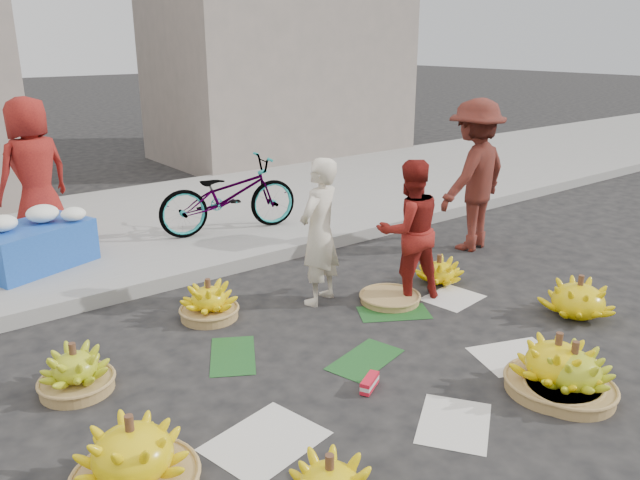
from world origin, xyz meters
TOP-DOWN VIEW (x-y plane):
  - ground at (0.00, 0.00)m, footprint 80.00×80.00m
  - curb at (0.00, 2.20)m, footprint 40.00×0.25m
  - sidewalk at (0.00, 4.30)m, footprint 40.00×4.00m
  - building_right at (4.50, 7.70)m, footprint 5.00×3.00m
  - newspaper_scatter at (0.00, -0.80)m, footprint 3.20×1.80m
  - banana_leaves at (-0.10, 0.20)m, footprint 2.00×1.00m
  - banana_bunch_0 at (-2.12, -0.52)m, footprint 0.81×0.81m
  - banana_bunch_2 at (0.67, -1.37)m, footprint 0.68×0.68m
  - banana_bunch_3 at (0.69, -1.49)m, footprint 0.63×0.63m
  - banana_bunch_4 at (1.98, -0.77)m, footprint 0.75×0.75m
  - banana_bunch_5 at (1.61, 0.58)m, footprint 0.60×0.60m
  - banana_bunch_6 at (-2.05, 0.74)m, footprint 0.57×0.57m
  - banana_bunch_7 at (-0.70, 1.26)m, footprint 0.52×0.52m
  - basket_spare at (0.85, 0.51)m, footprint 0.67×0.67m
  - incense_stack at (-0.36, -0.54)m, footprint 0.23×0.17m
  - vendor_cream at (0.32, 0.94)m, footprint 0.60×0.50m
  - vendor_red at (1.07, 0.52)m, footprint 0.79×0.69m
  - man_striped at (2.75, 1.12)m, footprint 1.25×0.84m
  - flower_table at (-1.66, 3.26)m, footprint 1.26×1.02m
  - flower_vendor at (-1.41, 4.01)m, footprint 0.96×0.77m
  - bicycle at (0.60, 3.15)m, footprint 0.92×1.84m

SIDE VIEW (x-z plane):
  - ground at x=0.00m, z-range 0.00..0.00m
  - newspaper_scatter at x=0.00m, z-range 0.00..0.01m
  - banana_leaves at x=-0.10m, z-range 0.00..0.01m
  - basket_spare at x=0.85m, z-range 0.00..0.07m
  - incense_stack at x=-0.36m, z-range 0.01..0.10m
  - sidewalk at x=0.00m, z-range 0.00..0.12m
  - curb at x=0.00m, z-range 0.00..0.15m
  - banana_bunch_5 at x=1.61m, z-range -0.02..0.28m
  - banana_bunch_7 at x=-0.70m, z-range -0.04..0.34m
  - banana_bunch_6 at x=-2.05m, z-range -0.04..0.34m
  - banana_bunch_4 at x=1.98m, z-range -0.02..0.38m
  - banana_bunch_3 at x=0.69m, z-range -0.03..0.40m
  - banana_bunch_2 at x=0.67m, z-range -0.03..0.43m
  - banana_bunch_0 at x=-2.12m, z-range -0.03..0.45m
  - flower_table at x=-1.66m, z-range 0.06..0.70m
  - bicycle at x=0.60m, z-range 0.12..1.04m
  - vendor_red at x=1.07m, z-range 0.00..1.37m
  - vendor_cream at x=0.32m, z-range 0.00..1.41m
  - man_striped at x=2.75m, z-range 0.00..1.78m
  - flower_vendor at x=-1.41m, z-range 0.12..1.83m
  - building_right at x=4.50m, z-range 0.00..5.00m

